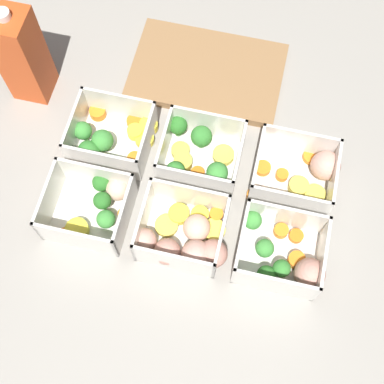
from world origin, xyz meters
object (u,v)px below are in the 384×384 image
Objects in this scene: container_far_center at (199,154)px; container_far_right at (303,173)px; container_near_left at (95,206)px; container_near_right at (284,257)px; juice_carton at (22,55)px; container_far_left at (109,137)px; container_near_center at (186,239)px.

container_far_center and container_far_right have the same top height.
container_far_center is 0.18m from container_far_right.
container_far_right is (0.33, 0.14, -0.00)m from container_near_left.
container_far_center is 0.87× the size of container_far_right.
juice_carton reaches higher than container_near_right.
container_far_left is at bearing 156.61° from container_near_right.
container_near_center is at bearing -40.69° from container_far_left.
container_far_center is at bearing 42.05° from container_near_left.
container_near_center and container_far_right have the same top height.
container_near_left is 0.16m from container_near_center.
container_far_center is (-0.01, 0.15, 0.00)m from container_near_center.
container_near_center is 0.42m from juice_carton.
container_far_right is 0.52m from juice_carton.
container_near_center is at bearing -7.21° from container_near_left.
container_far_center is 0.67× the size of juice_carton.
container_near_center is 0.23m from container_far_right.
juice_carton is at bearing 171.65° from container_far_right.
container_near_center is (0.16, -0.02, -0.00)m from container_near_left.
container_far_left and container_far_center have the same top height.
juice_carton is (-0.50, 0.23, 0.07)m from container_near_right.
container_far_right is (0.18, 0.01, -0.00)m from container_far_center.
container_near_center is at bearing -84.67° from container_far_center.
container_far_center is (-0.17, 0.15, 0.00)m from container_near_right.
juice_carton is at bearing 153.76° from container_far_left.
container_far_left is at bearing -178.44° from container_far_right.
container_near_left is 0.89× the size of container_near_right.
container_near_right is 1.07× the size of container_far_left.
container_far_left is (-0.01, 0.13, -0.00)m from container_near_left.
container_near_left is at bearing -137.95° from container_far_center.
container_far_left is (-0.17, 0.15, 0.00)m from container_near_center.
container_far_left is at bearing 96.11° from container_near_left.
container_near_left is 0.29m from juice_carton.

